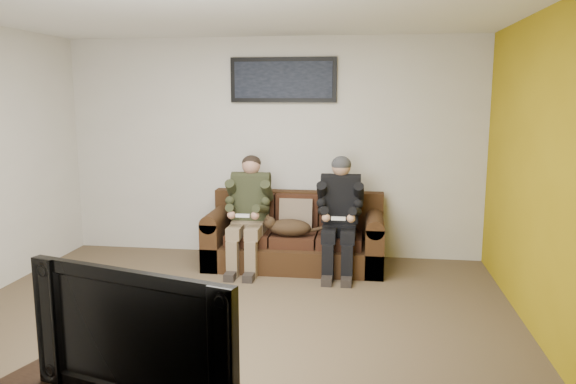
# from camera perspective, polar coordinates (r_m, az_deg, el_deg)

# --- Properties ---
(floor) EXTENTS (5.00, 5.00, 0.00)m
(floor) POSITION_cam_1_polar(r_m,az_deg,el_deg) (4.91, -6.04, -13.31)
(floor) COLOR brown
(floor) RESTS_ON ground
(ceiling) EXTENTS (5.00, 5.00, 0.00)m
(ceiling) POSITION_cam_1_polar(r_m,az_deg,el_deg) (4.57, -6.66, 18.28)
(ceiling) COLOR silver
(ceiling) RESTS_ON ground
(wall_back) EXTENTS (5.00, 0.00, 5.00)m
(wall_back) POSITION_cam_1_polar(r_m,az_deg,el_deg) (6.75, -1.60, 4.50)
(wall_back) COLOR beige
(wall_back) RESTS_ON ground
(wall_front) EXTENTS (5.00, 0.00, 5.00)m
(wall_front) POSITION_cam_1_polar(r_m,az_deg,el_deg) (2.48, -19.32, -5.23)
(wall_front) COLOR beige
(wall_front) RESTS_ON ground
(wall_right) EXTENTS (0.00, 4.50, 4.50)m
(wall_right) POSITION_cam_1_polar(r_m,az_deg,el_deg) (4.63, 25.24, 1.14)
(wall_right) COLOR beige
(wall_right) RESTS_ON ground
(accent_wall_right) EXTENTS (0.00, 4.50, 4.50)m
(accent_wall_right) POSITION_cam_1_polar(r_m,az_deg,el_deg) (4.62, 25.13, 1.15)
(accent_wall_right) COLOR #AD8F11
(accent_wall_right) RESTS_ON ground
(sofa) EXTENTS (1.98, 0.86, 0.81)m
(sofa) POSITION_cam_1_polar(r_m,az_deg,el_deg) (6.45, 0.78, -4.71)
(sofa) COLOR #382110
(sofa) RESTS_ON ground
(throw_pillow) EXTENTS (0.38, 0.18, 0.38)m
(throw_pillow) POSITION_cam_1_polar(r_m,az_deg,el_deg) (6.42, 0.82, -2.29)
(throw_pillow) COLOR #7D6752
(throw_pillow) RESTS_ON sofa
(throw_blanket) EXTENTS (0.41, 0.20, 0.07)m
(throw_blanket) POSITION_cam_1_polar(r_m,az_deg,el_deg) (6.68, -4.05, 0.21)
(throw_blanket) COLOR #C6AE91
(throw_blanket) RESTS_ON sofa
(person_left) EXTENTS (0.51, 0.87, 1.25)m
(person_left) POSITION_cam_1_polar(r_m,az_deg,el_deg) (6.29, -4.02, -1.49)
(person_left) COLOR #806A50
(person_left) RESTS_ON sofa
(person_right) EXTENTS (0.51, 0.86, 1.26)m
(person_right) POSITION_cam_1_polar(r_m,az_deg,el_deg) (6.16, 5.29, -1.71)
(person_right) COLOR black
(person_right) RESTS_ON sofa
(cat) EXTENTS (0.66, 0.26, 0.24)m
(cat) POSITION_cam_1_polar(r_m,az_deg,el_deg) (6.16, 0.00, -3.58)
(cat) COLOR #48311C
(cat) RESTS_ON sofa
(framed_poster) EXTENTS (1.25, 0.05, 0.52)m
(framed_poster) POSITION_cam_1_polar(r_m,az_deg,el_deg) (6.67, -0.49, 11.32)
(framed_poster) COLOR black
(framed_poster) RESTS_ON wall_back
(television) EXTENTS (1.13, 0.46, 0.65)m
(television) POSITION_cam_1_polar(r_m,az_deg,el_deg) (2.86, -14.26, -13.32)
(television) COLOR black
(television) RESTS_ON tv_stand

